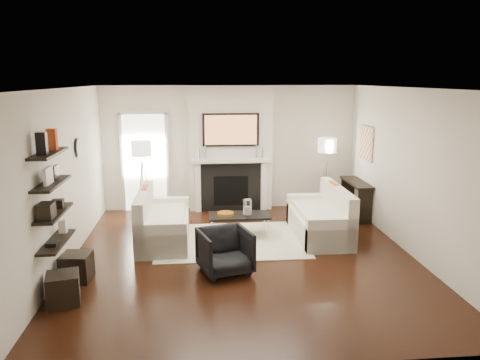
{
  "coord_description": "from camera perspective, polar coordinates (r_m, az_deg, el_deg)",
  "views": [
    {
      "loc": [
        -0.72,
        -7.14,
        2.84
      ],
      "look_at": [
        0.0,
        0.6,
        1.15
      ],
      "focal_mm": 35.0,
      "sensor_mm": 36.0,
      "label": 1
    }
  ],
  "objects": [
    {
      "name": "pillow_left_orange",
      "position": [
        8.61,
        -11.46,
        -2.18
      ],
      "size": [
        0.1,
        0.42,
        0.42
      ],
      "primitive_type": "cube",
      "color": "#BA4116",
      "rests_on": "loveseat_left_cushion"
    },
    {
      "name": "lamp_right_leg_b",
      "position": [
        10.39,
        9.97,
        -0.37
      ],
      "size": [
        0.14,
        0.22,
        1.23
      ],
      "primitive_type": "cylinder",
      "rotation": [
        0.18,
        0.0,
        0.52
      ],
      "color": "silver",
      "rests_on": "floor"
    },
    {
      "name": "loveseat_left_back",
      "position": [
        8.37,
        -11.61,
        -4.04
      ],
      "size": [
        0.18,
        1.8,
        0.8
      ],
      "primitive_type": "cube",
      "color": "white",
      "rests_on": "floor"
    },
    {
      "name": "loveseat_left_arm_s",
      "position": [
        9.18,
        -8.93,
        -3.95
      ],
      "size": [
        0.85,
        0.18,
        0.6
      ],
      "primitive_type": "cube",
      "color": "white",
      "rests_on": "floor"
    },
    {
      "name": "pillow_left_charcoal",
      "position": [
        8.03,
        -11.9,
        -3.31
      ],
      "size": [
        0.1,
        0.4,
        0.4
      ],
      "primitive_type": "cube",
      "color": "black",
      "rests_on": "loveseat_left_cushion"
    },
    {
      "name": "door_trim_top",
      "position": [
        10.19,
        -11.78,
        8.02
      ],
      "size": [
        1.02,
        0.06,
        0.06
      ],
      "primitive_type": "cube",
      "color": "white",
      "rests_on": "wall_back"
    },
    {
      "name": "console_leg_s",
      "position": [
        10.59,
        12.95,
        -1.62
      ],
      "size": [
        0.3,
        0.04,
        0.71
      ],
      "primitive_type": "cube",
      "color": "black",
      "rests_on": "floor"
    },
    {
      "name": "decor_wine_rack",
      "position": [
        6.36,
        -22.55,
        -3.5
      ],
      "size": [
        0.18,
        0.25,
        0.2
      ],
      "primitive_type": "cube",
      "color": "black",
      "rests_on": "shelf_lower"
    },
    {
      "name": "shelf_lower",
      "position": [
        6.66,
        -21.73,
        -3.78
      ],
      "size": [
        0.25,
        1.0,
        0.04
      ],
      "primitive_type": "cube",
      "color": "black",
      "rests_on": "wall_left"
    },
    {
      "name": "loveseat_right_cushion",
      "position": [
        8.62,
        9.3,
        -3.87
      ],
      "size": [
        0.63,
        1.44,
        0.1
      ],
      "primitive_type": "cube",
      "color": "white",
      "rests_on": "loveseat_right_base"
    },
    {
      "name": "mantel_pilaster_r",
      "position": [
        10.22,
        2.93,
        -0.7
      ],
      "size": [
        0.12,
        0.08,
        1.1
      ],
      "primitive_type": "cube",
      "color": "white",
      "rests_on": "floor"
    },
    {
      "name": "coffee_leg_sw",
      "position": [
        8.77,
        -3.49,
        -5.36
      ],
      "size": [
        0.02,
        0.02,
        0.38
      ],
      "primitive_type": "cylinder",
      "color": "silver",
      "rests_on": "floor"
    },
    {
      "name": "ottoman_near",
      "position": [
        7.2,
        -19.29,
        -9.99
      ],
      "size": [
        0.43,
        0.43,
        0.4
      ],
      "primitive_type": "cube",
      "rotation": [
        0.0,
        0.0,
        -0.08
      ],
      "color": "black",
      "rests_on": "floor"
    },
    {
      "name": "decor_frame_b",
      "position": [
        6.75,
        -21.56,
        0.87
      ],
      "size": [
        0.04,
        0.22,
        0.18
      ],
      "primitive_type": "cube",
      "color": "black",
      "rests_on": "shelf_upper"
    },
    {
      "name": "lamp_left_post",
      "position": [
        9.89,
        -11.73,
        -1.08
      ],
      "size": [
        0.02,
        0.02,
        1.2
      ],
      "primitive_type": "cylinder",
      "color": "silver",
      "rests_on": "floor"
    },
    {
      "name": "mantel_shelf",
      "position": [
        10.01,
        -1.11,
        2.37
      ],
      "size": [
        1.7,
        0.18,
        0.07
      ],
      "primitive_type": "cube",
      "color": "white",
      "rests_on": "chimney_breast"
    },
    {
      "name": "lamp_left_leg_b",
      "position": [
        9.99,
        -11.98,
        -0.96
      ],
      "size": [
        0.14,
        0.22,
        1.23
      ],
      "primitive_type": "cylinder",
      "rotation": [
        0.18,
        0.0,
        0.52
      ],
      "color": "silver",
      "rests_on": "floor"
    },
    {
      "name": "coffee_leg_nw",
      "position": [
        8.35,
        -3.39,
        -6.27
      ],
      "size": [
        0.02,
        0.02,
        0.38
      ],
      "primitive_type": "cylinder",
      "color": "silver",
      "rests_on": "floor"
    },
    {
      "name": "decor_magfile_b",
      "position": [
        6.65,
        -21.94,
        4.61
      ],
      "size": [
        0.12,
        0.1,
        0.28
      ],
      "primitive_type": "cube",
      "color": "#BA4116",
      "rests_on": "shelf_top"
    },
    {
      "name": "loveseat_left_base",
      "position": [
        8.43,
        -9.24,
        -6.07
      ],
      "size": [
        0.85,
        1.8,
        0.42
      ],
      "primitive_type": "cube",
      "color": "white",
      "rests_on": "floor"
    },
    {
      "name": "hallway_panel",
      "position": [
        10.34,
        -11.51,
        2.05
      ],
      "size": [
        0.9,
        0.02,
        2.1
      ],
      "primitive_type": "cube",
      "color": "white",
      "rests_on": "floor"
    },
    {
      "name": "decor_box_small",
      "position": [
        6.82,
        -21.33,
        -2.71
      ],
      "size": [
        0.15,
        0.12,
        0.12
      ],
      "primitive_type": "cube",
      "color": "black",
      "rests_on": "shelf_lower"
    },
    {
      "name": "room_envelope",
      "position": [
        7.33,
        0.43,
        0.53
      ],
      "size": [
        6.0,
        6.0,
        6.0
      ],
      "color": "black",
      "rests_on": "ground"
    },
    {
      "name": "candlestick_l_tall",
      "position": [
        9.96,
        -4.28,
        3.37
      ],
      "size": [
        0.04,
        0.04,
        0.3
      ],
      "primitive_type": "cylinder",
      "color": "silver",
      "rests_on": "mantel_shelf"
    },
    {
      "name": "copper_bowl",
      "position": [
        8.49,
        -1.78,
        -4.13
      ],
      "size": [
        0.3,
        0.3,
        0.05
      ],
      "primitive_type": "cylinder",
      "color": "orange",
      "rests_on": "coffee_table"
    },
    {
      "name": "shelf_bottom",
      "position": [
        6.78,
        -21.46,
        -7.03
      ],
      "size": [
        0.25,
        1.0,
        0.03
      ],
      "primitive_type": "cube",
      "color": "black",
      "rests_on": "wall_left"
    },
    {
      "name": "lamp_right_leg_c",
      "position": [
        10.21,
        10.25,
        -0.61
      ],
      "size": [
        0.14,
        0.22,
        1.23
      ],
      "primitive_type": "cylinder",
      "rotation": [
        0.18,
        0.0,
        2.62
      ],
      "color": "silver",
      "rests_on": "floor"
    },
    {
      "name": "hurricane_candle",
      "position": [
        8.51,
        0.92,
        -3.73
      ],
      "size": [
        0.11,
        0.11,
        0.16
      ],
      "primitive_type": "cylinder",
      "color": "white",
      "rests_on": "coffee_table"
    },
    {
      "name": "pillow_right_orange",
      "position": [
        8.93,
        11.28,
        -1.65
      ],
      "size": [
        0.1,
        0.42,
        0.42
      ],
      "primitive_type": "cube",
      "color": "#BA4116",
      "rests_on": "loveseat_right_cushion"
    },
    {
      "name": "door_trim_r",
      "position": [
        10.28,
        -8.86,
        2.09
      ],
      "size": [
        0.06,
        0.06,
        2.16
      ],
      "primitive_type": "cube",
      "color": "white",
      "rests_on": "floor"
    },
    {
      "name": "decor_books",
      "position": [
        6.61,
        -21.88,
        -7.16
      ],
      "size": [
        0.14,
        0.2,
        0.05
      ],
      "primitive_type": "cube",
      "color": "black",
      "rests_on": "shelf_bottom"
    },
    {
      "name": "decor_magfile_a",
      "position": [
        6.25,
        -23.02,
        4.09
      ],
      "size": [
        0.12,
        0.1,
        0.28
      ],
      "primitive_type": "cube",
      "color": "black",
      "rests_on": "shelf_top"
    },
    {
      "name": "candlestick_r_short",
      "position": [
        10.06,
        2.76,
        3.3
      ],
      "size": [
        0.04,
        0.04,
        0.24
      ],
      "primitive_type": "cylinder",
      "color": "silver",
      "rests_on": "mantel_shelf"
    },
    {
      "name": "mantel_pilaster_l",
      "position": [
        10.12,
        -5.17,
        -0.87
      ],
      "size": [
        0.12,
        0.08,
        1.1
      ],
      "primitive_type": "cube",
      "color": "white",
      "rests_on": "floor"
    },
    {
      "name": "lamp_left_leg_c",
      "position": [
        9.81,
        -12.11,
        -1.22
      ],
      "size": [
        0.14,
        0.22,
        1.23
      ],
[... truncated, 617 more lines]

